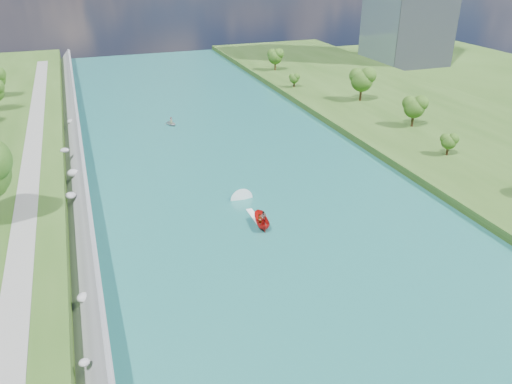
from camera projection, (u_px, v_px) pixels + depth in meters
name	position (u px, v px, depth m)	size (l,w,h in m)	color
ground	(292.00, 248.00, 65.53)	(260.00, 260.00, 0.00)	#2D5119
river_water	(244.00, 186.00, 82.38)	(55.00, 240.00, 0.10)	#175359
berm_east	(484.00, 146.00, 97.15)	(44.00, 240.00, 1.50)	#2D5119
riprap_bank	(78.00, 203.00, 73.24)	(4.75, 236.00, 4.23)	slate
riverside_path	(27.00, 197.00, 70.93)	(3.00, 200.00, 0.10)	gray
trees_east	(439.00, 114.00, 97.17)	(18.40, 137.75, 11.94)	#214E14
motorboat	(259.00, 218.00, 71.12)	(3.60, 19.18, 2.20)	red
raft	(171.00, 123.00, 110.49)	(3.10, 3.76, 1.72)	gray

